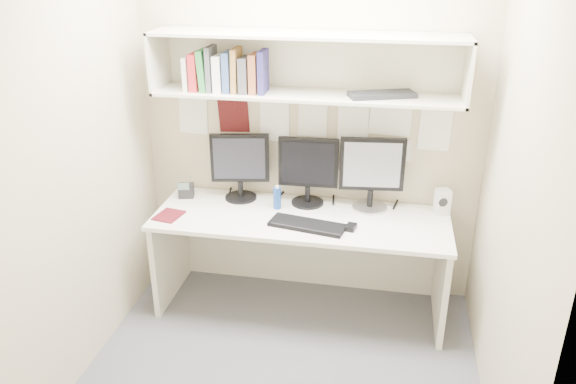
% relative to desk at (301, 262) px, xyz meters
% --- Properties ---
extents(floor, '(2.40, 2.00, 0.01)m').
position_rel_desk_xyz_m(floor, '(0.00, -0.65, -0.37)').
color(floor, '#4C4C51').
rests_on(floor, ground).
extents(wall_back, '(2.40, 0.02, 2.60)m').
position_rel_desk_xyz_m(wall_back, '(0.00, 0.35, 0.93)').
color(wall_back, '#B7AA8C').
rests_on(wall_back, ground).
extents(wall_front, '(2.40, 0.02, 2.60)m').
position_rel_desk_xyz_m(wall_front, '(0.00, -1.65, 0.93)').
color(wall_front, '#B7AA8C').
rests_on(wall_front, ground).
extents(wall_left, '(0.02, 2.00, 2.60)m').
position_rel_desk_xyz_m(wall_left, '(-1.20, -0.65, 0.93)').
color(wall_left, '#B7AA8C').
rests_on(wall_left, ground).
extents(wall_right, '(0.02, 2.00, 2.60)m').
position_rel_desk_xyz_m(wall_right, '(1.20, -0.65, 0.93)').
color(wall_right, '#B7AA8C').
rests_on(wall_right, ground).
extents(desk, '(2.00, 0.70, 0.73)m').
position_rel_desk_xyz_m(desk, '(0.00, 0.00, 0.00)').
color(desk, white).
rests_on(desk, floor).
extents(overhead_hutch, '(2.00, 0.38, 0.40)m').
position_rel_desk_xyz_m(overhead_hutch, '(0.00, 0.21, 1.35)').
color(overhead_hutch, beige).
rests_on(overhead_hutch, wall_back).
extents(pinned_papers, '(1.92, 0.01, 0.48)m').
position_rel_desk_xyz_m(pinned_papers, '(0.00, 0.34, 0.88)').
color(pinned_papers, white).
rests_on(pinned_papers, wall_back).
extents(monitor_left, '(0.42, 0.23, 0.49)m').
position_rel_desk_xyz_m(monitor_left, '(-0.48, 0.22, 0.63)').
color(monitor_left, black).
rests_on(monitor_left, desk).
extents(monitor_center, '(0.42, 0.23, 0.49)m').
position_rel_desk_xyz_m(monitor_center, '(0.01, 0.22, 0.63)').
color(monitor_center, black).
rests_on(monitor_center, desk).
extents(monitor_right, '(0.44, 0.24, 0.51)m').
position_rel_desk_xyz_m(monitor_right, '(0.45, 0.22, 0.64)').
color(monitor_right, '#A5A5AA').
rests_on(monitor_right, desk).
extents(keyboard, '(0.52, 0.27, 0.02)m').
position_rel_desk_xyz_m(keyboard, '(0.07, -0.15, 0.38)').
color(keyboard, black).
rests_on(keyboard, desk).
extents(mouse, '(0.08, 0.11, 0.03)m').
position_rel_desk_xyz_m(mouse, '(0.35, -0.13, 0.38)').
color(mouse, black).
rests_on(mouse, desk).
extents(speaker, '(0.11, 0.12, 0.18)m').
position_rel_desk_xyz_m(speaker, '(0.94, 0.21, 0.45)').
color(speaker, silver).
rests_on(speaker, desk).
extents(blue_bottle, '(0.05, 0.05, 0.17)m').
position_rel_desk_xyz_m(blue_bottle, '(-0.18, 0.09, 0.44)').
color(blue_bottle, navy).
rests_on(blue_bottle, desk).
extents(maroon_notebook, '(0.19, 0.22, 0.01)m').
position_rel_desk_xyz_m(maroon_notebook, '(-0.88, -0.17, 0.37)').
color(maroon_notebook, '#510D16').
rests_on(maroon_notebook, desk).
extents(desk_phone, '(0.12, 0.12, 0.13)m').
position_rel_desk_xyz_m(desk_phone, '(-0.88, 0.16, 0.41)').
color(desk_phone, black).
rests_on(desk_phone, desk).
extents(book_stack, '(0.54, 0.18, 0.29)m').
position_rel_desk_xyz_m(book_stack, '(-0.52, 0.12, 1.30)').
color(book_stack, silver).
rests_on(book_stack, overhead_hutch).
extents(hutch_tray, '(0.45, 0.29, 0.03)m').
position_rel_desk_xyz_m(hutch_tray, '(0.49, 0.15, 1.19)').
color(hutch_tray, black).
rests_on(hutch_tray, overhead_hutch).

